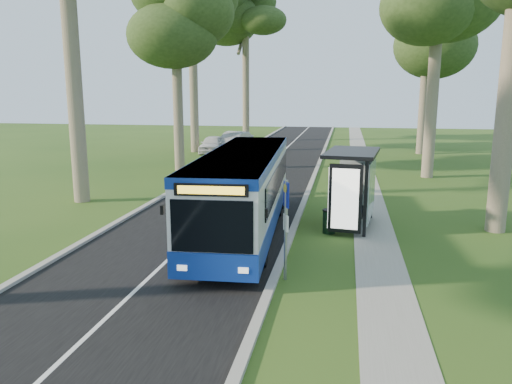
# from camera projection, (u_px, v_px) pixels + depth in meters

# --- Properties ---
(ground) EXTENTS (120.00, 120.00, 0.00)m
(ground) POSITION_uv_depth(u_px,v_px,m) (276.00, 275.00, 14.35)
(ground) COLOR #284A17
(ground) RESTS_ON ground
(road) EXTENTS (7.00, 100.00, 0.02)m
(road) POSITION_uv_depth(u_px,v_px,m) (234.00, 198.00, 24.60)
(road) COLOR black
(road) RESTS_ON ground
(kerb_east) EXTENTS (0.25, 100.00, 0.12)m
(kerb_east) POSITION_uv_depth(u_px,v_px,m) (305.00, 199.00, 23.98)
(kerb_east) COLOR #9E9B93
(kerb_east) RESTS_ON ground
(kerb_west) EXTENTS (0.25, 100.00, 0.12)m
(kerb_west) POSITION_uv_depth(u_px,v_px,m) (166.00, 194.00, 25.20)
(kerb_west) COLOR #9E9B93
(kerb_west) RESTS_ON ground
(centre_line) EXTENTS (0.12, 100.00, 0.00)m
(centre_line) POSITION_uv_depth(u_px,v_px,m) (234.00, 198.00, 24.60)
(centre_line) COLOR white
(centre_line) RESTS_ON road
(footpath) EXTENTS (1.50, 100.00, 0.02)m
(footpath) POSITION_uv_depth(u_px,v_px,m) (369.00, 203.00, 23.47)
(footpath) COLOR gray
(footpath) RESTS_ON ground
(bus) EXTENTS (3.07, 11.60, 3.04)m
(bus) POSITION_uv_depth(u_px,v_px,m) (244.00, 191.00, 18.28)
(bus) COLOR white
(bus) RESTS_ON ground
(bus_stop_sign) EXTENTS (0.20, 0.38, 2.83)m
(bus_stop_sign) POSITION_uv_depth(u_px,v_px,m) (286.00, 219.00, 13.64)
(bus_stop_sign) COLOR gray
(bus_stop_sign) RESTS_ON ground
(bus_shelter) EXTENTS (2.28, 3.64, 2.95)m
(bus_shelter) POSITION_uv_depth(u_px,v_px,m) (356.00, 175.00, 18.66)
(bus_shelter) COLOR black
(bus_shelter) RESTS_ON ground
(litter_bin) EXTENTS (0.51, 0.51, 0.89)m
(litter_bin) POSITION_uv_depth(u_px,v_px,m) (329.00, 221.00, 18.48)
(litter_bin) COLOR black
(litter_bin) RESTS_ON ground
(car_white) EXTENTS (1.93, 4.39, 1.47)m
(car_white) POSITION_uv_depth(u_px,v_px,m) (212.00, 144.00, 42.26)
(car_white) COLOR silver
(car_white) RESTS_ON ground
(car_silver) EXTENTS (2.68, 5.25, 1.65)m
(car_silver) POSITION_uv_depth(u_px,v_px,m) (234.00, 141.00, 44.03)
(car_silver) COLOR #A0A3A8
(car_silver) RESTS_ON ground
(tree_west_c) EXTENTS (5.20, 5.20, 13.79)m
(tree_west_c) POSITION_uv_depth(u_px,v_px,m) (175.00, 9.00, 31.23)
(tree_west_c) COLOR #7A6B56
(tree_west_c) RESTS_ON ground
(tree_west_e) EXTENTS (5.20, 5.20, 16.46)m
(tree_west_e) POSITION_uv_depth(u_px,v_px,m) (246.00, 20.00, 50.05)
(tree_west_e) COLOR #7A6B56
(tree_west_e) RESTS_ON ground
(tree_east_d) EXTENTS (5.20, 5.20, 14.62)m
(tree_east_d) POSITION_uv_depth(u_px,v_px,m) (429.00, 19.00, 39.73)
(tree_east_d) COLOR #7A6B56
(tree_east_d) RESTS_ON ground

